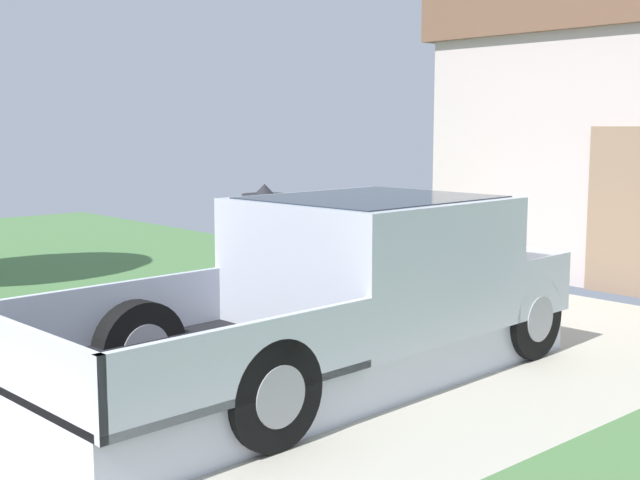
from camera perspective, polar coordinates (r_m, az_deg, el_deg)
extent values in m
cube|color=#BAB4A2|center=(8.12, 1.16, -8.41)|extent=(5.20, 9.00, 0.06)
cube|color=silver|center=(7.35, -0.43, -8.19)|extent=(2.02, 5.30, 0.42)
cube|color=silver|center=(7.70, 3.52, -1.44)|extent=(2.02, 2.21, 1.16)
cube|color=#1E2833|center=(7.65, 3.54, 1.13)|extent=(1.78, 2.02, 0.49)
cube|color=silver|center=(8.87, 9.87, -2.25)|extent=(1.95, 0.91, 0.57)
cube|color=black|center=(6.40, -10.03, -8.53)|extent=(2.03, 2.38, 0.06)
cube|color=silver|center=(7.10, -14.32, -5.04)|extent=(0.17, 2.29, 0.53)
cube|color=silver|center=(5.62, -4.67, -8.23)|extent=(0.17, 2.29, 0.53)
cube|color=silver|center=(5.80, -19.29, -8.12)|extent=(1.92, 0.15, 0.53)
cube|color=black|center=(8.91, 1.68, 1.49)|extent=(0.11, 0.18, 0.20)
cylinder|color=black|center=(9.33, 5.26, -3.58)|extent=(0.30, 0.81, 0.80)
cylinder|color=#9E9EA3|center=(9.33, 5.26, -3.58)|extent=(0.30, 0.45, 0.44)
cylinder|color=black|center=(8.38, 13.94, -5.08)|extent=(0.30, 0.81, 0.80)
cylinder|color=#9E9EA3|center=(8.38, 13.94, -5.08)|extent=(0.30, 0.45, 0.44)
cylinder|color=black|center=(7.20, -12.26, -7.15)|extent=(0.30, 0.81, 0.80)
cylinder|color=#9E9EA3|center=(7.20, -12.26, -7.15)|extent=(0.30, 0.45, 0.44)
cylinder|color=black|center=(5.91, -3.53, -10.29)|extent=(0.30, 0.81, 0.80)
cylinder|color=#9E9EA3|center=(5.91, -3.53, -10.29)|extent=(0.30, 0.45, 0.44)
cylinder|color=brown|center=(9.14, -4.43, -3.72)|extent=(0.16, 0.16, 0.83)
cylinder|color=brown|center=(8.86, -2.99, -4.07)|extent=(0.16, 0.16, 0.83)
cylinder|color=silver|center=(8.89, -3.76, 0.26)|extent=(0.32, 0.32, 0.55)
cylinder|color=beige|center=(9.05, -4.50, 0.15)|extent=(0.09, 0.09, 0.56)
cylinder|color=beige|center=(8.75, -2.99, -0.09)|extent=(0.09, 0.09, 0.56)
sphere|color=beige|center=(8.85, -3.78, 2.80)|extent=(0.20, 0.20, 0.20)
cylinder|color=#232328|center=(8.85, -3.78, 3.10)|extent=(0.48, 0.48, 0.01)
cone|color=#232328|center=(8.84, -3.79, 3.46)|extent=(0.21, 0.21, 0.11)
cube|color=beige|center=(8.93, -5.66, -5.92)|extent=(0.31, 0.21, 0.25)
torus|color=beige|center=(8.89, -5.68, -4.83)|extent=(0.28, 0.02, 0.28)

